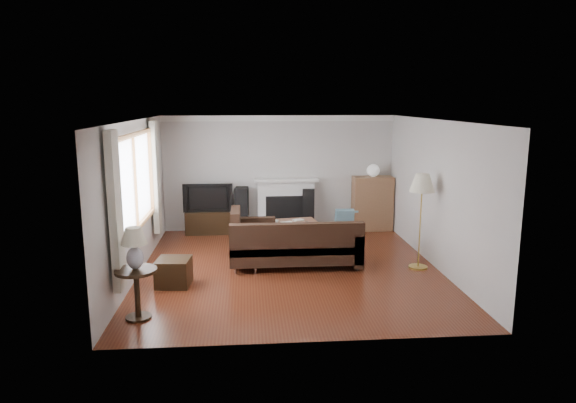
{
  "coord_description": "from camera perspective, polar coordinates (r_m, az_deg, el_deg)",
  "views": [
    {
      "loc": [
        -0.7,
        -8.34,
        2.81
      ],
      "look_at": [
        0.0,
        0.3,
        1.1
      ],
      "focal_mm": 32.0,
      "sensor_mm": 36.0,
      "label": 1
    }
  ],
  "objects": [
    {
      "name": "fireplace",
      "position": [
        11.24,
        -0.21,
        -0.32
      ],
      "size": [
        1.4,
        0.26,
        1.15
      ],
      "primitive_type": "cube",
      "color": "white",
      "rests_on": "room"
    },
    {
      "name": "speaker_left",
      "position": [
        11.13,
        -5.15,
        -0.92
      ],
      "size": [
        0.3,
        0.35,
        0.98
      ],
      "primitive_type": "cube",
      "rotation": [
        0.0,
        0.0,
        -0.09
      ],
      "color": "black",
      "rests_on": "ground"
    },
    {
      "name": "television",
      "position": [
        11.06,
        -8.84,
        0.51
      ],
      "size": [
        1.05,
        0.14,
        0.6
      ],
      "primitive_type": "imported",
      "color": "black",
      "rests_on": "tv_stand"
    },
    {
      "name": "tv_stand",
      "position": [
        11.17,
        -8.76,
        -2.25
      ],
      "size": [
        0.99,
        0.44,
        0.49
      ],
      "primitive_type": "cube",
      "color": "black",
      "rests_on": "ground"
    },
    {
      "name": "window",
      "position": [
        8.42,
        -16.57,
        2.09
      ],
      "size": [
        0.12,
        2.74,
        1.54
      ],
      "primitive_type": "cube",
      "color": "#986538",
      "rests_on": "room"
    },
    {
      "name": "side_table",
      "position": [
        7.06,
        -16.41,
        -9.82
      ],
      "size": [
        0.54,
        0.54,
        0.68
      ],
      "primitive_type": "cube",
      "color": "black",
      "rests_on": "ground"
    },
    {
      "name": "coffee_table",
      "position": [
        10.11,
        -0.19,
        -3.58
      ],
      "size": [
        1.31,
        0.85,
        0.48
      ],
      "primitive_type": "cube",
      "rotation": [
        0.0,
        0.0,
        0.16
      ],
      "color": "#8E5B44",
      "rests_on": "ground"
    },
    {
      "name": "footstool",
      "position": [
        8.17,
        -12.58,
        -7.66
      ],
      "size": [
        0.54,
        0.54,
        0.42
      ],
      "primitive_type": "cube",
      "rotation": [
        0.0,
        0.0,
        -0.09
      ],
      "color": "black",
      "rests_on": "ground"
    },
    {
      "name": "bookshelf",
      "position": [
        11.42,
        9.34,
        -0.2
      ],
      "size": [
        0.86,
        0.41,
        1.18
      ],
      "primitive_type": "cube",
      "color": "brown",
      "rests_on": "ground"
    },
    {
      "name": "speaker_right",
      "position": [
        11.22,
        2.29,
        -0.92
      ],
      "size": [
        0.3,
        0.34,
        0.93
      ],
      "primitive_type": "cube",
      "rotation": [
        0.0,
        0.0,
        -0.13
      ],
      "color": "black",
      "rests_on": "ground"
    },
    {
      "name": "floor_lamp",
      "position": [
        8.9,
        14.49,
        -2.18
      ],
      "size": [
        0.55,
        0.55,
        1.62
      ],
      "primitive_type": "cube",
      "rotation": [
        0.0,
        0.0,
        -0.41
      ],
      "color": "gold",
      "rests_on": "ground"
    },
    {
      "name": "room",
      "position": [
        8.52,
        0.16,
        0.6
      ],
      "size": [
        5.1,
        5.6,
        2.54
      ],
      "color": "#582413",
      "rests_on": "ground"
    },
    {
      "name": "table_lamp",
      "position": [
        6.87,
        -16.69,
        -5.05
      ],
      "size": [
        0.34,
        0.34,
        0.54
      ],
      "primitive_type": "cube",
      "color": "silver",
      "rests_on": "side_table"
    },
    {
      "name": "curtain_far",
      "position": [
        9.91,
        -14.47,
        2.62
      ],
      "size": [
        0.1,
        0.35,
        2.1
      ],
      "primitive_type": "cube",
      "color": "beige",
      "rests_on": "room"
    },
    {
      "name": "curtain_near",
      "position": [
        6.98,
        -18.61,
        -1.08
      ],
      "size": [
        0.1,
        0.35,
        2.1
      ],
      "primitive_type": "cube",
      "color": "beige",
      "rests_on": "room"
    },
    {
      "name": "sectional_sofa",
      "position": [
        8.84,
        0.81,
        -4.74
      ],
      "size": [
        2.42,
        1.77,
        0.78
      ],
      "primitive_type": "cube",
      "color": "black",
      "rests_on": "ground"
    },
    {
      "name": "globe_lamp",
      "position": [
        11.3,
        9.45,
        3.42
      ],
      "size": [
        0.27,
        0.27,
        0.27
      ],
      "primitive_type": "sphere",
      "color": "white",
      "rests_on": "bookshelf"
    }
  ]
}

